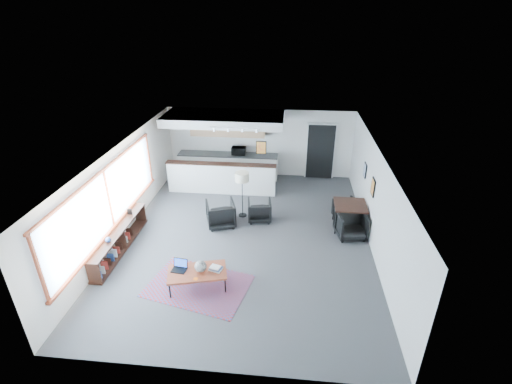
# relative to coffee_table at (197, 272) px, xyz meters

# --- Properties ---
(room) EXTENTS (7.02, 9.02, 2.62)m
(room) POSITION_rel_coffee_table_xyz_m (0.86, 2.26, 0.89)
(room) COLOR #464648
(room) RESTS_ON ground
(window) EXTENTS (0.10, 5.95, 1.66)m
(window) POSITION_rel_coffee_table_xyz_m (-2.61, 1.36, 1.05)
(window) COLOR #8CBFFF
(window) RESTS_ON room
(console) EXTENTS (0.35, 3.00, 0.80)m
(console) POSITION_rel_coffee_table_xyz_m (-2.44, 1.21, -0.08)
(console) COLOR black
(console) RESTS_ON floor
(kitchenette) EXTENTS (4.20, 1.96, 2.60)m
(kitchenette) POSITION_rel_coffee_table_xyz_m (-0.34, 5.97, 0.97)
(kitchenette) COLOR white
(kitchenette) RESTS_ON floor
(doorway) EXTENTS (1.10, 0.12, 2.15)m
(doorway) POSITION_rel_coffee_table_xyz_m (3.16, 6.68, 0.67)
(doorway) COLOR black
(doorway) RESTS_ON room
(track_light) EXTENTS (1.60, 0.07, 0.15)m
(track_light) POSITION_rel_coffee_table_xyz_m (0.27, 4.46, 2.12)
(track_light) COLOR silver
(track_light) RESTS_ON room
(wall_art_lower) EXTENTS (0.03, 0.38, 0.48)m
(wall_art_lower) POSITION_rel_coffee_table_xyz_m (4.32, 2.66, 1.14)
(wall_art_lower) COLOR black
(wall_art_lower) RESTS_ON room
(wall_art_upper) EXTENTS (0.03, 0.34, 0.44)m
(wall_art_upper) POSITION_rel_coffee_table_xyz_m (4.32, 3.96, 1.09)
(wall_art_upper) COLOR black
(wall_art_upper) RESTS_ON room
(kilim_rug) EXTENTS (2.62, 2.08, 0.01)m
(kilim_rug) POSITION_rel_coffee_table_xyz_m (0.00, 0.00, -0.40)
(kilim_rug) COLOR #64344E
(kilim_rug) RESTS_ON floor
(coffee_table) EXTENTS (1.49, 1.04, 0.44)m
(coffee_table) POSITION_rel_coffee_table_xyz_m (0.00, 0.00, 0.00)
(coffee_table) COLOR maroon
(coffee_table) RESTS_ON floor
(laptop) EXTENTS (0.37, 0.32, 0.24)m
(laptop) POSITION_rel_coffee_table_xyz_m (-0.42, 0.05, 0.10)
(laptop) COLOR black
(laptop) RESTS_ON coffee_table
(ceramic_pot) EXTENTS (0.28, 0.28, 0.28)m
(ceramic_pot) POSITION_rel_coffee_table_xyz_m (0.09, 0.01, 0.17)
(ceramic_pot) COLOR gray
(ceramic_pot) RESTS_ON coffee_table
(book_stack) EXTENTS (0.34, 0.30, 0.09)m
(book_stack) POSITION_rel_coffee_table_xyz_m (0.42, 0.10, 0.07)
(book_stack) COLOR silver
(book_stack) RESTS_ON coffee_table
(coaster) EXTENTS (0.11, 0.11, 0.01)m
(coaster) POSITION_rel_coffee_table_xyz_m (0.04, -0.27, 0.04)
(coaster) COLOR #E5590C
(coaster) RESTS_ON coffee_table
(armchair_left) EXTENTS (1.02, 0.98, 0.84)m
(armchair_left) POSITION_rel_coffee_table_xyz_m (0.03, 2.81, 0.01)
(armchair_left) COLOR black
(armchair_left) RESTS_ON floor
(armchair_right) EXTENTS (0.78, 0.75, 0.73)m
(armchair_right) POSITION_rel_coffee_table_xyz_m (1.16, 3.23, -0.05)
(armchair_right) COLOR black
(armchair_right) RESTS_ON floor
(floor_lamp) EXTENTS (0.56, 0.56, 1.49)m
(floor_lamp) POSITION_rel_coffee_table_xyz_m (0.61, 3.42, 0.89)
(floor_lamp) COLOR black
(floor_lamp) RESTS_ON floor
(dining_table) EXTENTS (0.94, 0.94, 0.78)m
(dining_table) POSITION_rel_coffee_table_xyz_m (3.86, 3.04, 0.30)
(dining_table) COLOR black
(dining_table) RESTS_ON floor
(dining_chair_near) EXTENTS (0.79, 0.76, 0.70)m
(dining_chair_near) POSITION_rel_coffee_table_xyz_m (3.86, 2.55, -0.06)
(dining_chair_near) COLOR black
(dining_chair_near) RESTS_ON floor
(dining_chair_far) EXTENTS (0.76, 0.74, 0.60)m
(dining_chair_far) POSITION_rel_coffee_table_xyz_m (3.86, 3.53, -0.11)
(dining_chair_far) COLOR black
(dining_chair_far) RESTS_ON floor
(microwave) EXTENTS (0.52, 0.29, 0.35)m
(microwave) POSITION_rel_coffee_table_xyz_m (0.08, 6.41, 0.70)
(microwave) COLOR black
(microwave) RESTS_ON kitchenette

